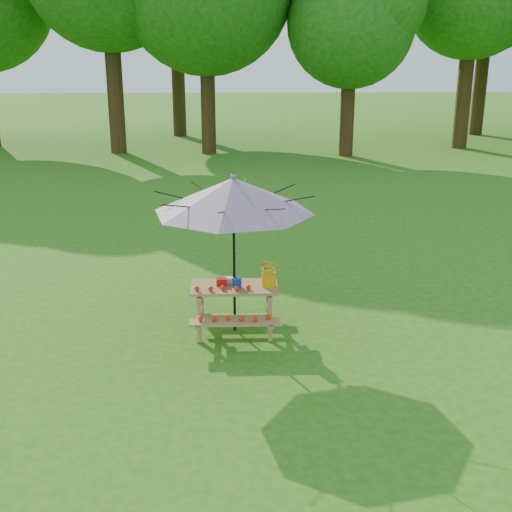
{
  "coord_description": "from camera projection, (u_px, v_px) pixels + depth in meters",
  "views": [
    {
      "loc": [
        -4.43,
        -3.67,
        3.77
      ],
      "look_at": [
        -4.16,
        4.67,
        1.1
      ],
      "focal_mm": 45.0,
      "sensor_mm": 36.0,
      "label": 1
    }
  ],
  "objects": [
    {
      "name": "picnic_table",
      "position": [
        235.0,
        309.0,
        8.98
      ],
      "size": [
        1.2,
        1.32,
        0.67
      ],
      "color": "#9E7647",
      "rests_on": "ground"
    },
    {
      "name": "patio_umbrella",
      "position": [
        233.0,
        195.0,
        8.49
      ],
      "size": [
        2.51,
        2.51,
        2.25
      ],
      "color": "black",
      "rests_on": "ground"
    },
    {
      "name": "produce_bins",
      "position": [
        230.0,
        282.0,
        8.88
      ],
      "size": [
        0.35,
        0.33,
        0.13
      ],
      "color": "red",
      "rests_on": "picnic_table"
    },
    {
      "name": "tomatoes_row",
      "position": [
        223.0,
        288.0,
        8.69
      ],
      "size": [
        0.77,
        0.13,
        0.07
      ],
      "primitive_type": null,
      "color": "red",
      "rests_on": "picnic_table"
    },
    {
      "name": "flower_bucket",
      "position": [
        269.0,
        270.0,
        8.79
      ],
      "size": [
        0.32,
        0.29,
        0.43
      ],
      "color": "#E9A10C",
      "rests_on": "picnic_table"
    }
  ]
}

